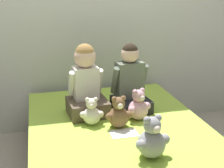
% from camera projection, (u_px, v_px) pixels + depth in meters
% --- Properties ---
extents(wall_behind_bed, '(8.00, 0.06, 2.50)m').
position_uv_depth(wall_behind_bed, '(93.00, 14.00, 3.25)').
color(wall_behind_bed, beige).
rests_on(wall_behind_bed, ground_plane).
extents(bed, '(1.43, 1.94, 0.46)m').
position_uv_depth(bed, '(119.00, 151.00, 2.58)').
color(bed, brown).
rests_on(bed, ground_plane).
extents(child_on_left, '(0.36, 0.35, 0.62)m').
position_uv_depth(child_on_left, '(86.00, 85.00, 2.67)').
color(child_on_left, brown).
rests_on(child_on_left, bed).
extents(child_on_right, '(0.34, 0.34, 0.60)m').
position_uv_depth(child_on_right, '(130.00, 83.00, 2.77)').
color(child_on_right, black).
rests_on(child_on_right, bed).
extents(teddy_bear_held_by_left_child, '(0.19, 0.15, 0.23)m').
position_uv_depth(teddy_bear_held_by_left_child, '(92.00, 113.00, 2.51)').
color(teddy_bear_held_by_left_child, silver).
rests_on(teddy_bear_held_by_left_child, bed).
extents(teddy_bear_held_by_right_child, '(0.22, 0.17, 0.27)m').
position_uv_depth(teddy_bear_held_by_right_child, '(138.00, 107.00, 2.60)').
color(teddy_bear_held_by_right_child, '#DBA3B2').
rests_on(teddy_bear_held_by_right_child, bed).
extents(teddy_bear_between_children, '(0.22, 0.16, 0.26)m').
position_uv_depth(teddy_bear_between_children, '(119.00, 114.00, 2.46)').
color(teddy_bear_between_children, brown).
rests_on(teddy_bear_between_children, bed).
extents(teddy_bear_at_foot_of_bed, '(0.24, 0.19, 0.30)m').
position_uv_depth(teddy_bear_at_foot_of_bed, '(152.00, 140.00, 2.03)').
color(teddy_bear_at_foot_of_bed, '#939399').
rests_on(teddy_bear_at_foot_of_bed, bed).
extents(sign_card, '(0.21, 0.15, 0.00)m').
position_uv_depth(sign_card, '(124.00, 133.00, 2.39)').
color(sign_card, white).
rests_on(sign_card, bed).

